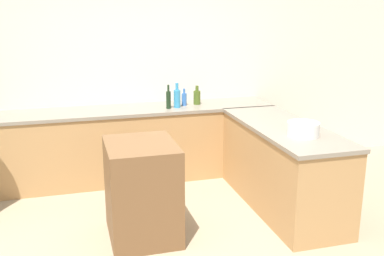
# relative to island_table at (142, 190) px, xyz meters

# --- Properties ---
(ground_plane) EXTENTS (14.00, 14.00, 0.00)m
(ground_plane) POSITION_rel_island_table_xyz_m (0.22, -0.29, -0.45)
(ground_plane) COLOR tan
(wall_back) EXTENTS (8.00, 0.06, 2.70)m
(wall_back) POSITION_rel_island_table_xyz_m (0.22, 1.84, 0.90)
(wall_back) COLOR silver
(wall_back) RESTS_ON ground_plane
(counter_back) EXTENTS (3.34, 0.65, 0.90)m
(counter_back) POSITION_rel_island_table_xyz_m (0.22, 1.50, -0.00)
(counter_back) COLOR tan
(counter_back) RESTS_ON ground_plane
(counter_peninsula) EXTENTS (0.69, 1.89, 0.90)m
(counter_peninsula) POSITION_rel_island_table_xyz_m (1.54, 0.26, -0.00)
(counter_peninsula) COLOR tan
(counter_peninsula) RESTS_ON ground_plane
(island_table) EXTENTS (0.62, 0.75, 0.91)m
(island_table) POSITION_rel_island_table_xyz_m (0.00, 0.00, 0.00)
(island_table) COLOR brown
(island_table) RESTS_ON ground_plane
(mixing_bowl) EXTENTS (0.30, 0.30, 0.13)m
(mixing_bowl) POSITION_rel_island_table_xyz_m (1.53, -0.15, 0.51)
(mixing_bowl) COLOR white
(mixing_bowl) RESTS_ON counter_peninsula
(olive_oil_bottle) EXTENTS (0.09, 0.09, 0.24)m
(olive_oil_bottle) POSITION_rel_island_table_xyz_m (0.97, 1.52, 0.54)
(olive_oil_bottle) COLOR #475B1E
(olive_oil_bottle) RESTS_ON counter_back
(water_bottle_blue) EXTENTS (0.06, 0.06, 0.21)m
(water_bottle_blue) POSITION_rel_island_table_xyz_m (0.79, 1.49, 0.53)
(water_bottle_blue) COLOR #386BB7
(water_bottle_blue) RESTS_ON counter_back
(dish_soap_bottle) EXTENTS (0.08, 0.08, 0.30)m
(dish_soap_bottle) POSITION_rel_island_table_xyz_m (0.68, 1.40, 0.56)
(dish_soap_bottle) COLOR #338CBF
(dish_soap_bottle) RESTS_ON counter_back
(wine_bottle_dark) EXTENTS (0.06, 0.06, 0.29)m
(wine_bottle_dark) POSITION_rel_island_table_xyz_m (0.57, 1.38, 0.56)
(wine_bottle_dark) COLOR black
(wine_bottle_dark) RESTS_ON counter_back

